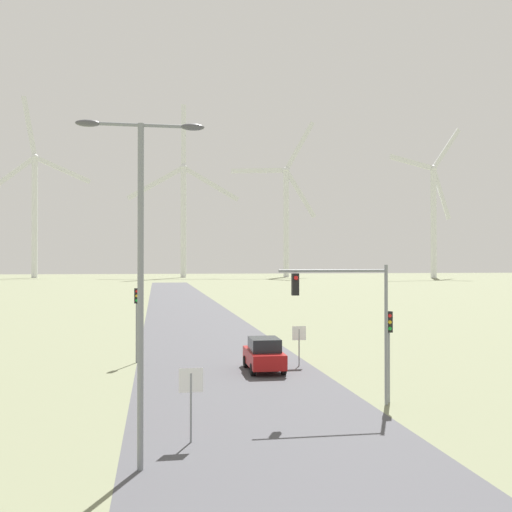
% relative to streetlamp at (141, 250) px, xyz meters
% --- Properties ---
extents(road_surface, '(10.00, 240.00, 0.01)m').
position_rel_streetlamp_xyz_m(road_surface, '(4.34, 39.03, -6.32)').
color(road_surface, '#47474C').
rests_on(road_surface, ground).
extents(streetlamp, '(3.67, 0.32, 10.03)m').
position_rel_streetlamp_xyz_m(streetlamp, '(0.00, 0.00, 0.00)').
color(streetlamp, gray).
rests_on(streetlamp, ground).
extents(stop_sign_near, '(0.81, 0.07, 2.46)m').
position_rel_streetlamp_xyz_m(stop_sign_near, '(1.59, 2.40, -4.60)').
color(stop_sign_near, gray).
rests_on(stop_sign_near, ground).
extents(stop_sign_far, '(0.81, 0.07, 2.29)m').
position_rel_streetlamp_xyz_m(stop_sign_far, '(8.57, 16.01, -4.73)').
color(stop_sign_far, gray).
rests_on(stop_sign_far, ground).
extents(traffic_light_post_near_left, '(0.28, 0.34, 4.42)m').
position_rel_streetlamp_xyz_m(traffic_light_post_near_left, '(-0.69, 18.65, -3.09)').
color(traffic_light_post_near_left, gray).
rests_on(traffic_light_post_near_left, ground).
extents(traffic_light_post_near_right, '(0.28, 0.33, 3.88)m').
position_rel_streetlamp_xyz_m(traffic_light_post_near_right, '(10.21, 6.64, -3.48)').
color(traffic_light_post_near_right, gray).
rests_on(traffic_light_post_near_right, ground).
extents(traffic_light_mast_overhead, '(4.66, 0.34, 5.86)m').
position_rel_streetlamp_xyz_m(traffic_light_mast_overhead, '(8.32, 6.26, -2.12)').
color(traffic_light_mast_overhead, gray).
rests_on(traffic_light_mast_overhead, ground).
extents(car_approaching, '(1.88, 4.12, 1.83)m').
position_rel_streetlamp_xyz_m(car_approaching, '(6.29, 14.75, -5.41)').
color(car_approaching, maroon).
rests_on(car_approaching, ground).
extents(wind_turbine_left, '(35.73, 18.68, 68.53)m').
position_rel_streetlamp_xyz_m(wind_turbine_left, '(-45.01, 219.72, 22.54)').
color(wind_turbine_left, silver).
rests_on(wind_turbine_left, ground).
extents(wind_turbine_center, '(43.24, 3.35, 67.15)m').
position_rel_streetlamp_xyz_m(wind_turbine_center, '(10.91, 215.27, 21.07)').
color(wind_turbine_center, silver).
rests_on(wind_turbine_center, ground).
extents(wind_turbine_right, '(33.50, 6.66, 62.43)m').
position_rel_streetlamp_xyz_m(wind_turbine_right, '(51.79, 216.16, 20.79)').
color(wind_turbine_right, silver).
rests_on(wind_turbine_right, ground).
extents(wind_turbine_far_right, '(32.56, 9.48, 57.88)m').
position_rel_streetlamp_xyz_m(wind_turbine_far_right, '(103.85, 193.84, 19.78)').
color(wind_turbine_far_right, silver).
rests_on(wind_turbine_far_right, ground).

